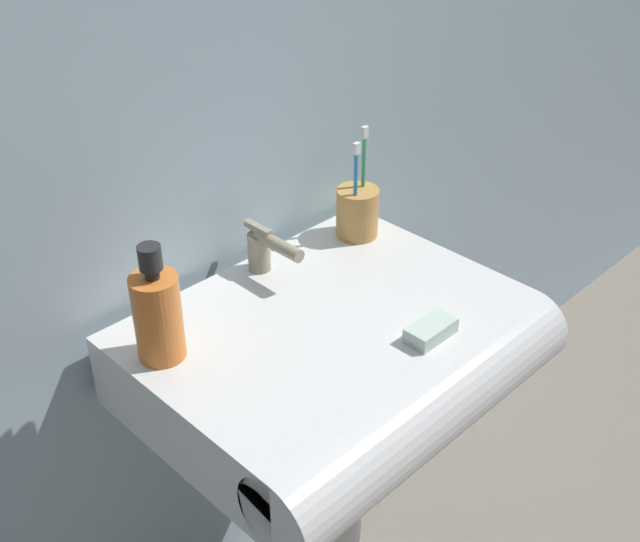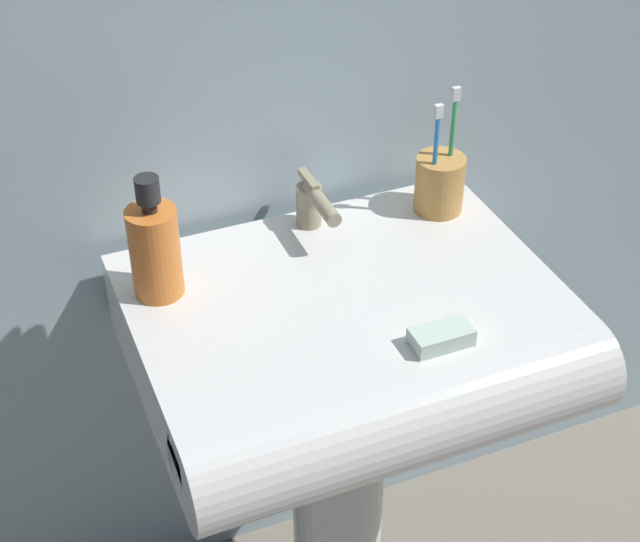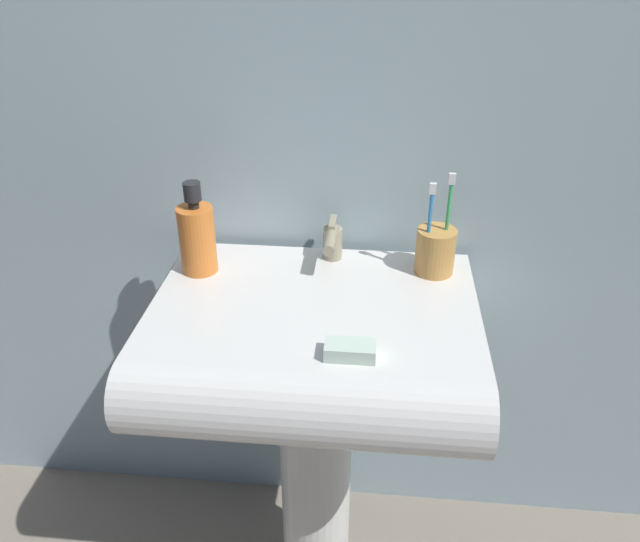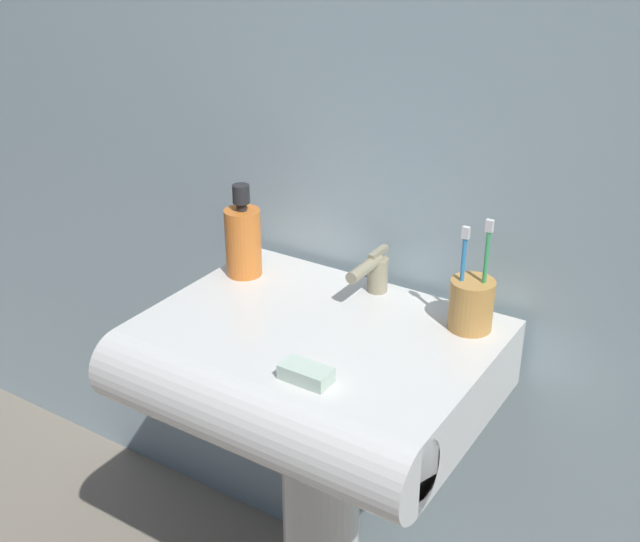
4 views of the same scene
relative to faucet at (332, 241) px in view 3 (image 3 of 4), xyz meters
name	(u,v)px [view 3 (image 3 of 4)]	position (x,y,z in m)	size (l,w,h in m)	color
wall_back	(329,1)	(-0.02, 0.10, 0.42)	(5.00, 0.05, 2.40)	#9EB7C1
sink_pedestal	(316,473)	(-0.02, -0.15, -0.48)	(0.15, 0.15, 0.61)	white
sink_basin	(312,346)	(-0.02, -0.20, -0.11)	(0.57, 0.46, 0.13)	white
faucet	(332,241)	(0.00, 0.00, 0.00)	(0.04, 0.12, 0.08)	tan
toothbrush_cup	(435,250)	(0.20, -0.02, 0.00)	(0.07, 0.07, 0.20)	#D19347
soap_bottle	(197,237)	(-0.25, -0.06, 0.03)	(0.07, 0.07, 0.18)	orange
bar_soap	(350,350)	(0.05, -0.30, -0.03)	(0.08, 0.04, 0.02)	silver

